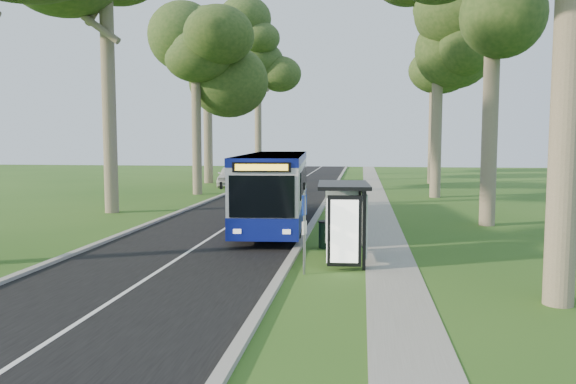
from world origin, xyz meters
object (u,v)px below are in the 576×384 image
object	(u,v)px
litter_bin	(326,234)
bus	(275,189)
bus_stop_sign	(304,224)
car_silver	(243,175)
bus_shelter	(348,208)
car_white	(231,176)

from	to	relation	value
litter_bin	bus	bearing A→B (deg)	117.33
bus_stop_sign	car_silver	xyz separation A→B (m)	(-8.49, 31.52, -0.65)
bus_stop_sign	bus	bearing A→B (deg)	116.75
bus	bus_stop_sign	bearing A→B (deg)	-80.53
bus	bus_shelter	bearing A→B (deg)	-70.08
bus_stop_sign	bus_shelter	world-z (taller)	bus_shelter
car_white	car_silver	size ratio (longest dim) A/B	1.08
bus_shelter	car_silver	world-z (taller)	bus_shelter
bus_stop_sign	litter_bin	xyz separation A→B (m)	(0.35, 3.86, -0.93)
litter_bin	car_white	size ratio (longest dim) A/B	0.19
bus_shelter	litter_bin	world-z (taller)	bus_shelter
bus	car_white	xyz separation A→B (m)	(-6.75, 20.33, -0.75)
car_silver	car_white	bearing A→B (deg)	-105.66
car_white	bus_stop_sign	bearing A→B (deg)	-81.50
litter_bin	car_white	world-z (taller)	car_white
bus_stop_sign	litter_bin	world-z (taller)	bus_stop_sign
litter_bin	car_white	bearing A→B (deg)	110.19
bus_shelter	car_silver	size ratio (longest dim) A/B	0.62
bus	bus_stop_sign	distance (m)	8.96
bus	bus_stop_sign	xyz separation A→B (m)	(2.15, -8.70, -0.19)
bus_shelter	litter_bin	xyz separation A→B (m)	(-0.78, 2.41, -1.20)
bus_stop_sign	bus_shelter	distance (m)	1.85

